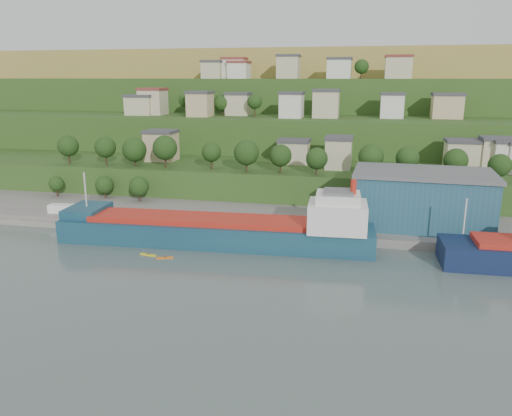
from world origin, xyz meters
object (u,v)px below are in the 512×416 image
(kayak_orange, at_px, (165,257))
(warehouse, at_px, (422,198))
(caravan, at_px, (62,210))
(cargo_ship_near, at_px, (224,232))

(kayak_orange, bearing_deg, warehouse, 8.21)
(caravan, bearing_deg, kayak_orange, -36.31)
(warehouse, bearing_deg, caravan, -172.09)
(cargo_ship_near, relative_size, caravan, 11.03)
(cargo_ship_near, distance_m, kayak_orange, 14.59)
(kayak_orange, bearing_deg, cargo_ship_near, 28.39)
(warehouse, bearing_deg, cargo_ship_near, -154.52)
(cargo_ship_near, height_order, kayak_orange, cargo_ship_near)
(cargo_ship_near, xyz_separation_m, caravan, (-45.93, 9.75, -0.16))
(cargo_ship_near, relative_size, kayak_orange, 20.51)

